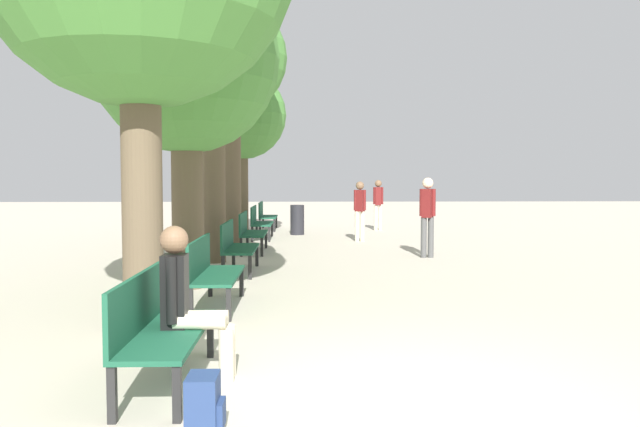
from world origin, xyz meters
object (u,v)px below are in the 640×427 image
at_px(bench_row_5, 265,214).
at_px(tree_row_1, 186,63).
at_px(person_seated, 189,299).
at_px(bench_row_3, 249,230).
at_px(pedestrian_far, 360,207).
at_px(tree_row_2, 213,58).
at_px(pedestrian_mid, 427,212).
at_px(backpack, 204,405).
at_px(bench_row_1, 210,269).
at_px(tree_row_3, 230,62).
at_px(pedestrian_near, 378,202).
at_px(bench_row_0, 155,323).
at_px(bench_row_4, 259,220).
at_px(bench_row_2, 235,244).
at_px(tree_row_4, 242,116).
at_px(trash_bin, 297,220).

relative_size(bench_row_5, tree_row_1, 0.34).
height_order(tree_row_1, person_seated, tree_row_1).
relative_size(bench_row_3, pedestrian_far, 1.04).
xyz_separation_m(bench_row_3, tree_row_2, (-0.57, -1.68, 3.59)).
bearing_deg(pedestrian_mid, backpack, -110.08).
height_order(bench_row_1, tree_row_3, tree_row_3).
distance_m(bench_row_3, pedestrian_mid, 4.08).
bearing_deg(backpack, person_seated, 104.64).
distance_m(bench_row_1, bench_row_3, 6.16).
bearing_deg(pedestrian_near, bench_row_0, -103.76).
xyz_separation_m(bench_row_4, tree_row_3, (-0.57, -1.65, 4.08)).
bearing_deg(pedestrian_far, bench_row_2, -117.12).
xyz_separation_m(pedestrian_mid, pedestrian_far, (-1.14, 3.41, -0.06)).
height_order(bench_row_1, backpack, bench_row_1).
relative_size(bench_row_2, bench_row_5, 1.00).
relative_size(tree_row_1, pedestrian_mid, 2.89).
xyz_separation_m(bench_row_1, tree_row_3, (-0.57, 7.58, 4.08)).
xyz_separation_m(bench_row_5, person_seated, (0.25, -15.25, 0.17)).
bearing_deg(bench_row_1, bench_row_2, 90.00).
height_order(bench_row_0, pedestrian_mid, pedestrian_mid).
height_order(bench_row_5, backpack, bench_row_5).
bearing_deg(bench_row_0, bench_row_4, 90.00).
relative_size(bench_row_1, backpack, 4.17).
bearing_deg(bench_row_2, tree_row_3, 97.19).
height_order(bench_row_2, pedestrian_near, pedestrian_near).
bearing_deg(backpack, bench_row_3, 93.10).
relative_size(bench_row_3, pedestrian_near, 1.02).
xyz_separation_m(bench_row_3, tree_row_3, (-0.57, 1.42, 4.08)).
height_order(bench_row_4, bench_row_5, same).
xyz_separation_m(bench_row_1, bench_row_3, (0.00, 6.16, 0.00)).
distance_m(tree_row_3, tree_row_4, 3.17).
bearing_deg(trash_bin, pedestrian_near, 28.49).
bearing_deg(tree_row_1, bench_row_1, -69.88).
height_order(bench_row_5, pedestrian_near, pedestrian_near).
bearing_deg(bench_row_3, bench_row_5, 90.00).
height_order(bench_row_3, tree_row_4, tree_row_4).
relative_size(bench_row_2, pedestrian_mid, 0.98).
xyz_separation_m(bench_row_1, trash_bin, (1.07, 10.58, -0.07)).
bearing_deg(tree_row_3, pedestrian_mid, -29.25).
bearing_deg(bench_row_2, pedestrian_far, 62.88).
relative_size(person_seated, trash_bin, 1.47).
bearing_deg(bench_row_2, pedestrian_near, 67.52).
bearing_deg(person_seated, bench_row_0, -150.20).
xyz_separation_m(bench_row_0, pedestrian_far, (2.77, 11.56, 0.41)).
height_order(bench_row_5, tree_row_2, tree_row_2).
relative_size(bench_row_2, pedestrian_far, 1.04).
bearing_deg(bench_row_3, pedestrian_near, 57.72).
xyz_separation_m(bench_row_1, pedestrian_near, (3.69, 12.01, 0.42)).
distance_m(bench_row_5, pedestrian_mid, 8.24).
bearing_deg(pedestrian_far, tree_row_2, -129.80).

